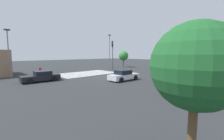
# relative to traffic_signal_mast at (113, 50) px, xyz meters

# --- Properties ---
(ground_plane) EXTENTS (152.89, 152.89, 0.00)m
(ground_plane) POSITION_rel_traffic_signal_mast_xyz_m (6.20, 6.20, -4.59)
(ground_plane) COLOR #2B2D30
(crosswalk_markings) EXTENTS (11.34, 6.30, 0.01)m
(crosswalk_markings) POSITION_rel_traffic_signal_mast_xyz_m (6.20, -0.83, -4.58)
(crosswalk_markings) COLOR silver
(crosswalk_markings) RESTS_ON ground_plane
(traffic_signal_mast) EXTENTS (5.46, 5.46, 6.29)m
(traffic_signal_mast) POSITION_rel_traffic_signal_mast_xyz_m (0.00, 0.00, 0.00)
(traffic_signal_mast) COLOR #47474C
(traffic_signal_mast) RESTS_ON ground_plane
(car_0) EXTENTS (4.74, 2.28, 1.47)m
(car_0) POSITION_rel_traffic_signal_mast_xyz_m (6.80, 9.17, -3.91)
(car_0) COLOR silver
(car_0) RESTS_ON ground_plane
(car_1) EXTENTS (4.91, 2.35, 1.41)m
(car_1) POSITION_rel_traffic_signal_mast_xyz_m (15.51, 2.01, -3.93)
(car_1) COLOR black
(car_1) RESTS_ON ground_plane
(car_2) EXTENTS (2.42, 4.25, 1.68)m
(car_2) POSITION_rel_traffic_signal_mast_xyz_m (9.21, 18.72, -3.83)
(car_2) COLOR brown
(car_2) RESTS_ON ground_plane
(pedestrian) EXTENTS (0.41, 0.41, 1.70)m
(pedestrian) POSITION_rel_traffic_signal_mast_xyz_m (14.16, -2.19, -3.64)
(pedestrian) COLOR #232842
(pedestrian) RESTS_ON ground_plane
(street_light_pole_a) EXTENTS (0.80, 0.36, 7.45)m
(street_light_pole_a) POSITION_rel_traffic_signal_mast_xyz_m (17.86, -4.58, -0.08)
(street_light_pole_a) COLOR slate
(street_light_pole_a) RESTS_ON ground_plane
(street_light_pole_b) EXTENTS (0.80, 0.36, 8.65)m
(street_light_pole_b) POSITION_rel_traffic_signal_mast_xyz_m (-4.29, -5.51, 0.55)
(street_light_pole_b) COLOR slate
(street_light_pole_b) RESTS_ON ground_plane
(tree_corner_a) EXTENTS (2.65, 2.65, 4.66)m
(tree_corner_a) POSITION_rel_traffic_signal_mast_xyz_m (17.76, 21.60, -1.27)
(tree_corner_a) COLOR brown
(tree_corner_a) RESTS_ON ground_plane
(tree_corner_b) EXTENTS (2.72, 2.72, 4.60)m
(tree_corner_b) POSITION_rel_traffic_signal_mast_xyz_m (-9.48, -5.24, -1.37)
(tree_corner_b) COLOR brown
(tree_corner_b) RESTS_ON ground_plane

